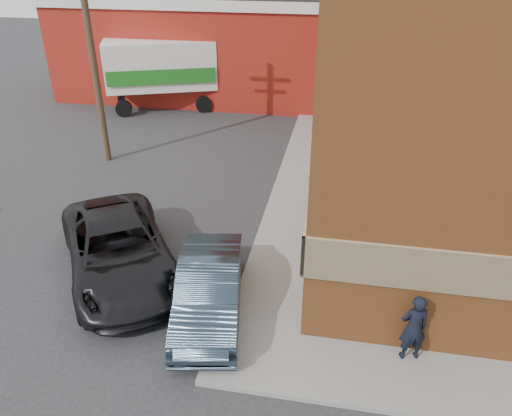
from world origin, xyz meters
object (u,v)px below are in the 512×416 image
at_px(sedan, 209,290).
at_px(box_truck, 175,70).
at_px(man, 413,328).
at_px(suv_a, 119,250).
at_px(warehouse, 210,42).
at_px(utility_pole, 90,42).

height_order(sedan, box_truck, box_truck).
height_order(man, suv_a, man).
xyz_separation_m(warehouse, box_truck, (-0.90, -3.75, -0.75)).
bearing_deg(suv_a, warehouse, 64.42).
height_order(warehouse, sedan, warehouse).
xyz_separation_m(warehouse, suv_a, (2.38, -18.40, -2.02)).
bearing_deg(suv_a, utility_pole, 84.72).
height_order(warehouse, man, warehouse).
bearing_deg(warehouse, utility_pole, -97.77).
distance_m(sedan, suv_a, 3.02).
relative_size(sedan, box_truck, 0.57).
relative_size(man, sedan, 0.39).
height_order(utility_pole, sedan, utility_pole).
xyz_separation_m(sedan, box_truck, (-6.10, 15.75, 1.36)).
height_order(sedan, suv_a, suv_a).
relative_size(utility_pole, box_truck, 1.19).
height_order(warehouse, box_truck, warehouse).
bearing_deg(warehouse, suv_a, -82.62).
relative_size(warehouse, sedan, 3.81).
height_order(utility_pole, box_truck, utility_pole).
relative_size(warehouse, suv_a, 2.87).
relative_size(warehouse, utility_pole, 1.81).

